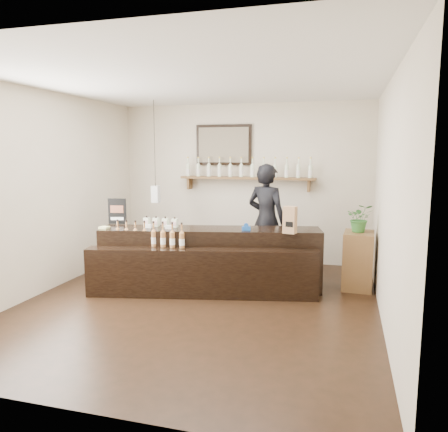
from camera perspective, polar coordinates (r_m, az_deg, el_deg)
ground at (r=5.79m, az=-3.37°, el=-11.37°), size 5.00×5.00×0.00m
room_shell at (r=5.46m, az=-3.52°, el=5.70°), size 5.00×5.00×5.00m
back_wall_decor at (r=7.78m, az=1.21°, el=6.89°), size 2.66×0.96×1.69m
counter at (r=6.22m, az=-2.18°, el=-6.00°), size 3.18×1.48×1.02m
promo_sign at (r=6.78m, az=-13.77°, el=0.60°), size 0.28×0.07×0.39m
paper_bag at (r=5.90m, az=8.61°, el=-0.50°), size 0.19×0.16×0.36m
tape_dispenser at (r=6.08m, az=2.91°, el=-1.52°), size 0.13×0.08×0.10m
side_cabinet at (r=6.60m, az=17.10°, el=-5.54°), size 0.44×0.59×0.82m
potted_plant at (r=6.49m, az=17.33°, el=-0.27°), size 0.38×0.34×0.40m
shopkeeper at (r=6.87m, az=5.58°, el=0.38°), size 0.85×0.70×2.01m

